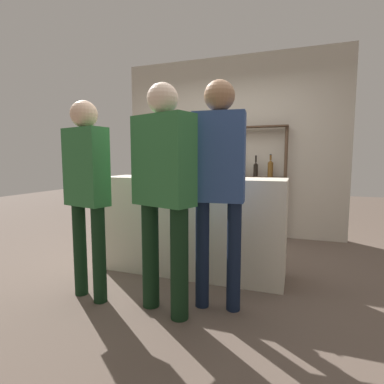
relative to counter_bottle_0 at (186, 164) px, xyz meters
The scene contains 14 objects.
ground_plane 1.16m from the counter_bottle_0, 84.78° to the left, with size 16.00×16.00×0.00m, color brown.
bar_counter 0.66m from the counter_bottle_0, 84.78° to the left, with size 1.91×0.52×1.01m, color beige.
back_wall 2.02m from the counter_bottle_0, 89.62° to the left, with size 3.51×0.12×2.80m, color #B2A899.
back_shelf 1.83m from the counter_bottle_0, 89.52° to the left, with size 1.79×0.18×1.70m.
counter_bottle_0 is the anchor object (origin of this frame).
counter_bottle_1 0.29m from the counter_bottle_0, 102.95° to the left, with size 0.07×0.07×0.31m.
counter_bottle_2 0.13m from the counter_bottle_0, 61.70° to the left, with size 0.09×0.09×0.32m.
counter_bottle_3 0.27m from the counter_bottle_0, 137.95° to the left, with size 0.08×0.08×0.33m.
counter_bottle_4 0.39m from the counter_bottle_0, 145.29° to the left, with size 0.08×0.08×0.35m.
wine_glass 0.59m from the counter_bottle_0, 162.52° to the left, with size 0.08×0.08×0.16m.
cork_jar 0.46m from the counter_bottle_0, 23.79° to the left, with size 0.12×0.12×0.12m.
customer_left 0.97m from the counter_bottle_0, 130.34° to the right, with size 0.43×0.27×1.68m.
customer_right 0.71m from the counter_bottle_0, 48.38° to the right, with size 0.41×0.24×1.80m.
customer_center 0.75m from the counter_bottle_0, 82.68° to the right, with size 0.53×0.36×1.76m.
Camera 1 is at (1.04, -2.94, 1.20)m, focal length 28.00 mm.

